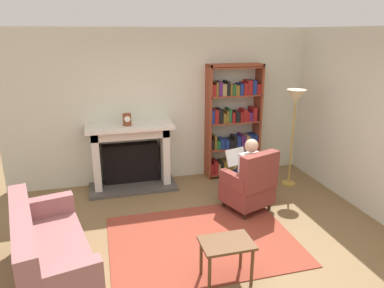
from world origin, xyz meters
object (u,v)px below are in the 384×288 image
fireplace (131,154)px  armchair_reading (250,185)px  sofa_floral (49,254)px  side_table (227,248)px  bookshelf (233,123)px  mantel_clock (127,120)px  floor_lamp (295,105)px  seated_reader (246,170)px

fireplace → armchair_reading: 2.15m
sofa_floral → side_table: bearing=-117.9°
bookshelf → armchair_reading: size_ratio=2.15×
fireplace → mantel_clock: size_ratio=7.47×
side_table → sofa_floral: bearing=164.7°
armchair_reading → floor_lamp: 1.66m
mantel_clock → floor_lamp: size_ratio=0.12×
fireplace → floor_lamp: (2.72, -0.66, 0.85)m
armchair_reading → side_table: armchair_reading is taller
bookshelf → floor_lamp: bearing=-39.8°
floor_lamp → mantel_clock: bearing=168.6°
fireplace → floor_lamp: bearing=-13.6°
sofa_floral → floor_lamp: 4.33m
armchair_reading → sofa_floral: armchair_reading is taller
bookshelf → floor_lamp: 1.17m
fireplace → sofa_floral: (-1.13, -2.30, -0.28)m
fireplace → mantel_clock: 0.65m
floor_lamp → side_table: bearing=-132.8°
seated_reader → sofa_floral: bearing=0.9°
bookshelf → sofa_floral: bearing=-142.3°
mantel_clock → bookshelf: size_ratio=0.10×
side_table → mantel_clock: bearing=106.0°
sofa_floral → bookshelf: bearing=-64.8°
sofa_floral → fireplace: bearing=-38.6°
fireplace → sofa_floral: 2.57m
mantel_clock → floor_lamp: bearing=-11.4°
armchair_reading → seated_reader: size_ratio=0.85×
seated_reader → sofa_floral: seated_reader is taller
mantel_clock → sofa_floral: bearing=-116.3°
side_table → floor_lamp: size_ratio=0.33×
bookshelf → seated_reader: (-0.29, -1.31, -0.40)m
seated_reader → floor_lamp: floor_lamp is taller
mantel_clock → bookshelf: 1.95m
mantel_clock → bookshelf: bearing=4.0°
sofa_floral → floor_lamp: (3.85, 1.64, 1.13)m
bookshelf → seated_reader: bookshelf is taller
mantel_clock → floor_lamp: (2.76, -0.56, 0.21)m
floor_lamp → armchair_reading: bearing=-146.2°
mantel_clock → side_table: bearing=-74.0°
seated_reader → sofa_floral: 2.93m
fireplace → armchair_reading: fireplace is taller
mantel_clock → floor_lamp: 2.83m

